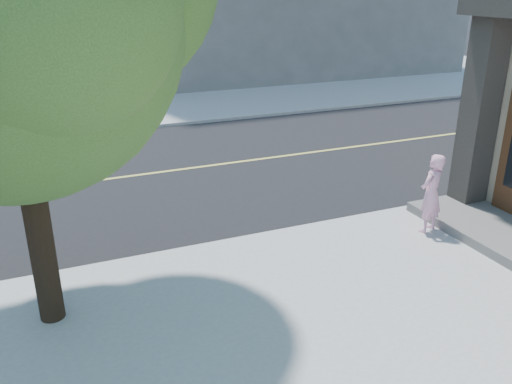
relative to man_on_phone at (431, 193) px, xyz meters
name	(u,v)px	position (x,y,z in m)	size (l,w,h in m)	color
sidewalk_ne	(247,64)	(5.36, 22.66, -0.83)	(29.00, 25.00, 0.12)	#ACACAC
man_on_phone	(431,193)	(0.00, 0.00, 0.00)	(0.56, 0.37, 1.54)	#F7A9CA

